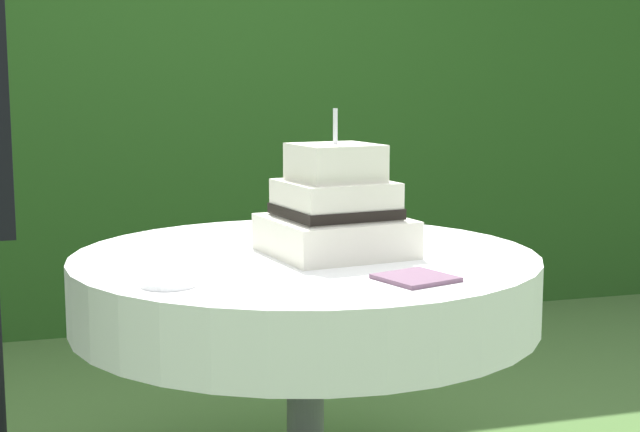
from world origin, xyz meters
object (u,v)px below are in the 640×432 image
at_px(cake_table, 305,290).
at_px(wedding_cake, 336,210).
at_px(serving_plate_far, 401,228).
at_px(napkin_stack, 416,278).
at_px(serving_plate_left, 314,224).
at_px(serving_plate_near, 169,283).

distance_m(cake_table, wedding_cake, 0.23).
xyz_separation_m(serving_plate_far, napkin_stack, (-0.23, -0.67, -0.00)).
xyz_separation_m(cake_table, serving_plate_left, (0.15, 0.44, 0.11)).
bearing_deg(serving_plate_left, cake_table, -109.13).
relative_size(cake_table, napkin_stack, 8.06).
relative_size(serving_plate_far, serving_plate_left, 1.11).
bearing_deg(serving_plate_near, wedding_cake, 29.28).
height_order(serving_plate_left, napkin_stack, serving_plate_left).
bearing_deg(wedding_cake, serving_plate_far, 44.92).
bearing_deg(napkin_stack, serving_plate_far, 71.16).
xyz_separation_m(serving_plate_near, serving_plate_far, (0.78, 0.57, 0.00)).
xyz_separation_m(cake_table, serving_plate_near, (-0.39, -0.29, 0.11)).
distance_m(serving_plate_near, napkin_stack, 0.56).
xyz_separation_m(wedding_cake, serving_plate_far, (0.31, 0.30, -0.11)).
xyz_separation_m(wedding_cake, serving_plate_near, (-0.47, -0.27, -0.11)).
xyz_separation_m(serving_plate_far, serving_plate_left, (-0.23, 0.16, 0.00)).
height_order(cake_table, serving_plate_left, serving_plate_left).
distance_m(wedding_cake, napkin_stack, 0.39).
height_order(serving_plate_far, napkin_stack, serving_plate_far).
bearing_deg(cake_table, napkin_stack, -68.46).
bearing_deg(napkin_stack, serving_plate_left, 90.12).
relative_size(wedding_cake, serving_plate_near, 3.07).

